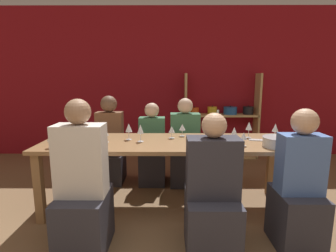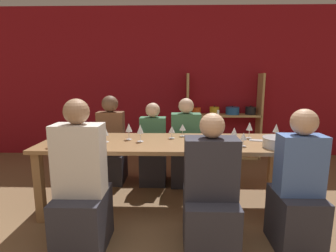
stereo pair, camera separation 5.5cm
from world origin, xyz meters
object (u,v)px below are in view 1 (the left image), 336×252
object	(u,v)px
shelf_unit	(221,128)
wine_glass_red_d	(82,127)
wine_glass_white_a	(182,128)
person_near_c	(83,196)
wine_glass_red_c	(51,137)
wine_glass_white_e	(275,128)
wine_glass_red_e	(172,130)
wine_glass_white_b	(234,132)
wine_glass_white_d	(129,128)
wine_glass_white_c	(140,130)
person_far_c	(111,150)
wine_glass_red_b	(249,126)
wine_glass_empty_a	(105,132)
mixing_bowl	(279,141)
person_far_a	(185,152)
cell_phone	(256,140)
person_near_b	(298,197)
person_near_a	(212,204)
wine_glass_red_a	(244,136)
dining_table	(168,149)
wine_bottle_green	(217,127)
person_far_b	(152,153)

from	to	relation	value
shelf_unit	wine_glass_red_d	world-z (taller)	shelf_unit
wine_glass_white_a	person_near_c	size ratio (longest dim) A/B	0.11
wine_glass_red_c	wine_glass_white_e	bearing A→B (deg)	9.02
wine_glass_red_c	wine_glass_red_e	xyz separation A→B (m)	(1.18, 0.43, -0.01)
wine_glass_white_b	wine_glass_white_d	distance (m)	1.14
wine_glass_white_c	person_far_c	bearing A→B (deg)	123.53
wine_glass_white_b	wine_glass_red_b	size ratio (longest dim) A/B	0.93
wine_glass_empty_a	wine_glass_white_d	distance (m)	0.26
mixing_bowl	wine_glass_empty_a	bearing A→B (deg)	174.41
wine_glass_white_c	wine_glass_red_c	distance (m)	0.88
mixing_bowl	person_far_a	size ratio (longest dim) A/B	0.27
wine_glass_white_c	wine_glass_empty_a	bearing A→B (deg)	-174.77
wine_glass_white_a	wine_glass_empty_a	xyz separation A→B (m)	(-0.83, -0.31, 0.01)
wine_glass_red_c	wine_glass_white_e	distance (m)	2.36
cell_phone	person_far_a	world-z (taller)	person_far_a
wine_glass_empty_a	wine_glass_red_d	xyz separation A→B (m)	(-0.34, 0.26, 0.00)
mixing_bowl	shelf_unit	bearing A→B (deg)	93.76
mixing_bowl	wine_glass_white_e	bearing A→B (deg)	74.97
wine_glass_red_d	person_near_b	xyz separation A→B (m)	(2.10, -0.90, -0.43)
wine_glass_white_b	wine_glass_red_b	xyz separation A→B (m)	(0.23, 0.26, 0.01)
person_near_a	person_near_b	bearing A→B (deg)	6.00
mixing_bowl	wine_glass_empty_a	size ratio (longest dim) A/B	1.87
wine_glass_white_b	cell_phone	world-z (taller)	wine_glass_white_b
wine_glass_red_a	person_near_a	world-z (taller)	person_near_a
dining_table	person_far_a	xyz separation A→B (m)	(0.23, 0.72, -0.25)
wine_glass_white_c	person_near_c	bearing A→B (deg)	-119.58
wine_glass_red_a	person_near_b	xyz separation A→B (m)	(0.34, -0.50, -0.41)
dining_table	wine_glass_red_a	size ratio (longest dim) A/B	19.36
shelf_unit	wine_bottle_green	bearing A→B (deg)	-102.72
person_far_c	wine_glass_red_c	bearing A→B (deg)	72.04
wine_glass_white_c	wine_glass_white_a	bearing A→B (deg)	30.70
wine_glass_white_c	cell_phone	xyz separation A→B (m)	(1.26, 0.06, -0.13)
cell_phone	person_near_a	size ratio (longest dim) A/B	0.14
shelf_unit	person_near_a	size ratio (longest dim) A/B	1.30
shelf_unit	dining_table	bearing A→B (deg)	-116.42
wine_glass_white_c	person_near_a	bearing A→B (deg)	-48.83
mixing_bowl	person_near_b	bearing A→B (deg)	-90.67
person_near_a	person_far_b	size ratio (longest dim) A/B	1.05
wine_glass_empty_a	cell_phone	distance (m)	1.64
wine_glass_red_c	person_far_c	distance (m)	1.16
shelf_unit	wine_glass_white_b	xyz separation A→B (m)	(-0.27, -2.02, 0.35)
wine_glass_white_b	wine_glass_red_b	world-z (taller)	wine_glass_red_b
wine_glass_red_e	shelf_unit	bearing A→B (deg)	62.82
wine_bottle_green	wine_glass_empty_a	distance (m)	1.25
dining_table	wine_glass_red_b	bearing A→B (deg)	10.86
wine_glass_white_a	wine_glass_red_e	size ratio (longest dim) A/B	1.03
wine_glass_empty_a	person_far_c	bearing A→B (deg)	99.67
shelf_unit	person_near_b	size ratio (longest dim) A/B	1.27
shelf_unit	wine_glass_white_a	distance (m)	1.89
wine_glass_white_c	person_near_b	bearing A→B (deg)	-25.82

